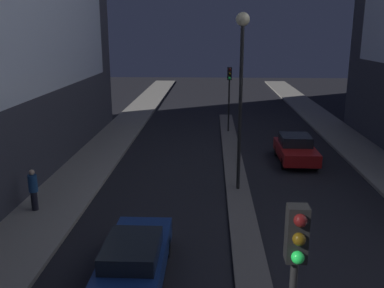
% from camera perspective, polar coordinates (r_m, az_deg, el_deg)
% --- Properties ---
extents(median_strip, '(1.09, 33.38, 0.12)m').
position_cam_1_polar(median_strip, '(21.67, 5.90, -4.66)').
color(median_strip, '#66605B').
rests_on(median_strip, ground).
extents(traffic_light_near, '(0.32, 0.42, 4.65)m').
position_cam_1_polar(traffic_light_near, '(7.15, 13.43, -17.32)').
color(traffic_light_near, black).
rests_on(traffic_light_near, median_strip).
extents(traffic_light_mid, '(0.32, 0.42, 4.65)m').
position_cam_1_polar(traffic_light_mid, '(30.97, 5.00, 7.88)').
color(traffic_light_mid, black).
rests_on(traffic_light_mid, median_strip).
extents(street_lamp, '(0.59, 0.59, 7.93)m').
position_cam_1_polar(street_lamp, '(19.01, 6.62, 10.56)').
color(street_lamp, black).
rests_on(street_lamp, median_strip).
extents(car_left_lane, '(1.81, 4.78, 1.47)m').
position_cam_1_polar(car_left_lane, '(13.16, -7.74, -15.00)').
color(car_left_lane, navy).
rests_on(car_left_lane, ground).
extents(car_right_lane, '(1.95, 4.12, 1.53)m').
position_cam_1_polar(car_right_lane, '(24.94, 13.65, -0.67)').
color(car_right_lane, maroon).
rests_on(car_right_lane, ground).
extents(pedestrian_on_left_sidewalk, '(0.36, 0.36, 1.73)m').
position_cam_1_polar(pedestrian_on_left_sidewalk, '(18.56, -20.40, -5.62)').
color(pedestrian_on_left_sidewalk, black).
rests_on(pedestrian_on_left_sidewalk, sidewalk_left).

